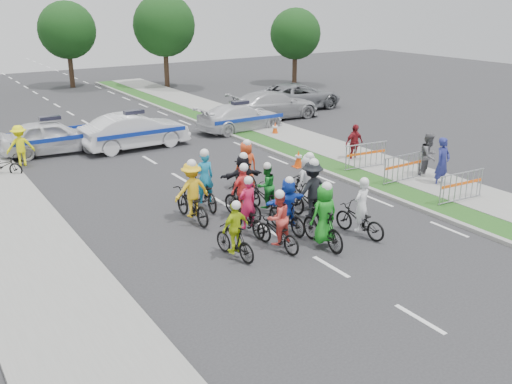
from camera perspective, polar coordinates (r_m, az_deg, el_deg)
ground at (r=15.05m, az=7.50°, el=-7.44°), size 90.00×90.00×0.00m
curb_right at (r=21.65m, az=9.38°, el=1.05°), size 0.20×60.00×0.12m
grass_strip at (r=22.11m, az=10.74°, el=1.34°), size 1.20×60.00×0.11m
sidewalk_right at (r=23.34m, az=13.97°, el=2.08°), size 2.40×60.00×0.13m
sidewalk_left at (r=16.71m, az=-21.98°, el=-5.71°), size 3.00×60.00×0.13m
rider_0 at (r=16.82m, az=10.36°, el=-2.41°), size 0.88×1.85×1.81m
rider_1 at (r=15.88m, az=6.76°, el=-2.97°), size 0.83×1.86×1.94m
rider_2 at (r=15.68m, az=2.17°, el=-3.51°), size 0.81×1.79×1.76m
rider_3 at (r=15.14m, az=-2.12°, el=-4.40°), size 0.88×1.63×1.66m
rider_4 at (r=17.61m, az=5.54°, el=-0.53°), size 1.17×2.05×2.06m
rider_5 at (r=16.75m, az=3.16°, el=-1.68°), size 1.42×1.70×1.76m
rider_6 at (r=16.73m, az=-0.90°, el=-2.23°), size 0.68×1.78×1.79m
rider_7 at (r=18.65m, az=5.14°, el=0.50°), size 0.90×1.92×1.95m
rider_8 at (r=18.33m, az=0.97°, el=-0.14°), size 0.77×1.72×1.70m
rider_9 at (r=17.74m, az=-1.33°, el=-0.55°), size 0.98×1.81×1.85m
rider_10 at (r=17.66m, az=-6.44°, el=-0.55°), size 1.14×2.00×2.02m
rider_11 at (r=18.85m, az=-1.35°, el=0.88°), size 1.54×1.83×1.86m
rider_12 at (r=18.83m, az=-5.19°, el=0.40°), size 0.90×2.04×2.02m
rider_13 at (r=20.34m, az=-1.02°, el=2.14°), size 0.86×1.87×1.91m
police_car_0 at (r=26.80m, az=-19.73°, el=5.23°), size 4.58×2.19×1.51m
police_car_1 at (r=26.70m, az=-11.99°, el=5.98°), size 4.87×1.78×1.59m
police_car_2 at (r=29.69m, az=-1.58°, el=7.48°), size 4.83×2.20×1.37m
civilian_sedan at (r=32.62m, az=1.79°, el=8.70°), size 5.47×2.50×1.55m
civilian_suv at (r=35.47m, az=4.13°, el=9.54°), size 5.72×2.64×1.59m
spectator_0 at (r=21.77m, az=18.15°, el=2.82°), size 0.72×0.51×1.85m
spectator_1 at (r=22.63m, az=16.87°, el=3.46°), size 1.00×0.85×1.78m
spectator_2 at (r=24.29m, az=9.80°, el=4.84°), size 0.95×0.42×1.60m
marshal_hiviz at (r=25.29m, az=-22.52°, el=4.31°), size 1.13×0.70×1.69m
barrier_0 at (r=20.28m, az=19.82°, el=0.38°), size 2.03×0.64×1.12m
barrier_1 at (r=21.85m, az=14.50°, el=2.23°), size 2.00×0.50×1.12m
barrier_2 at (r=23.19m, az=10.92°, el=3.47°), size 2.04×0.72×1.12m
cone_0 at (r=23.35m, az=4.27°, el=3.32°), size 0.40×0.40×0.70m
cone_1 at (r=28.61m, az=1.93°, el=6.32°), size 0.40×0.40×0.70m
parked_bike at (r=24.19m, az=-24.00°, el=2.43°), size 1.58×1.44×0.84m
tree_1 at (r=44.00m, az=-9.16°, el=16.13°), size 4.55×4.55×6.82m
tree_2 at (r=45.13m, az=3.96°, el=15.49°), size 3.85×3.85×5.77m
tree_4 at (r=45.79m, az=-18.38°, el=15.10°), size 4.20×4.20×6.30m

